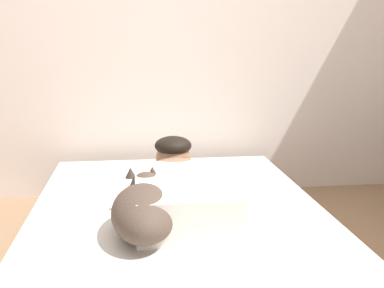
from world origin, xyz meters
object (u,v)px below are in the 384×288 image
coffee_cup (221,180)px  cell_phone (205,213)px  bed (179,239)px  pillow (183,171)px  person_lying (180,186)px  dog (144,209)px

coffee_cup → cell_phone: (-0.15, -0.39, -0.03)m
bed → coffee_cup: 0.47m
pillow → person_lying: 0.45m
dog → coffee_cup: 0.72m
person_lying → pillow: bearing=81.7°
person_lying → dog: 0.34m
bed → coffee_cup: (0.26, 0.35, 0.18)m
bed → pillow: bearing=81.4°
pillow → person_lying: (-0.06, -0.44, 0.05)m
bed → cell_phone: bearing=-22.6°
coffee_cup → dog: bearing=-126.7°
bed → person_lying: (0.01, 0.06, 0.25)m
dog → coffee_cup: dog is taller
pillow → cell_phone: bearing=-85.8°
bed → pillow: 0.54m
cell_phone → bed: bearing=157.4°
pillow → cell_phone: (0.04, -0.55, -0.05)m
bed → coffee_cup: size_ratio=16.37×
person_lying → bed: bearing=-100.8°
dog → pillow: bearing=71.7°
cell_phone → pillow: bearing=94.2°
pillow → coffee_cup: (0.19, -0.15, -0.02)m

